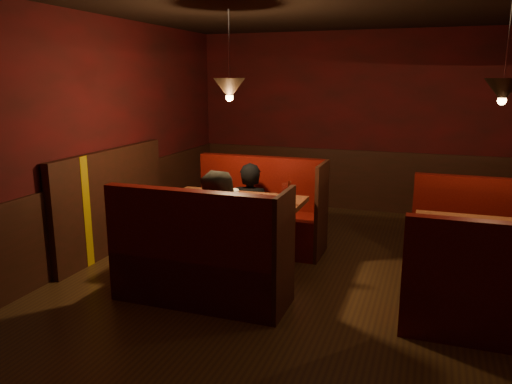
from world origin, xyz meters
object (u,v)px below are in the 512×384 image
(main_bench_far, at_px, (259,219))
(second_bench_near, at_px, (496,303))
(diner_a, at_px, (250,195))
(diner_b, at_px, (221,218))
(main_table, at_px, (232,217))
(second_bench_far, at_px, (481,243))
(second_table, at_px, (486,246))
(main_bench_near, at_px, (200,267))

(main_bench_far, relative_size, second_bench_near, 1.15)
(second_bench_near, bearing_deg, diner_a, 152.85)
(diner_a, relative_size, diner_b, 0.92)
(main_table, relative_size, diner_a, 1.04)
(main_table, bearing_deg, diner_b, -77.28)
(main_table, bearing_deg, second_bench_far, 18.91)
(second_table, bearing_deg, diner_a, 167.97)
(main_bench_far, distance_m, main_bench_near, 1.77)
(second_table, xyz_separation_m, diner_b, (-2.48, -0.72, 0.25))
(main_table, distance_m, diner_a, 0.67)
(main_bench_near, height_order, diner_a, diner_a)
(second_bench_far, xyz_separation_m, diner_a, (-2.68, -0.25, 0.41))
(main_table, height_order, diner_b, diner_b)
(second_bench_far, bearing_deg, second_bench_near, -90.00)
(main_bench_near, bearing_deg, second_bench_far, 34.30)
(main_table, xyz_separation_m, second_bench_far, (2.65, 0.91, -0.30))
(main_bench_near, distance_m, second_bench_far, 3.19)
(main_table, height_order, second_table, main_table)
(main_table, xyz_separation_m, main_bench_near, (0.02, -0.89, -0.27))
(second_table, relative_size, diner_a, 0.91)
(diner_a, bearing_deg, main_bench_far, -107.53)
(main_table, xyz_separation_m, second_table, (2.62, 0.10, -0.08))
(second_bench_far, bearing_deg, main_bench_near, -145.70)
(main_bench_near, distance_m, diner_b, 0.53)
(second_table, bearing_deg, main_bench_near, -159.25)
(main_bench_near, xyz_separation_m, diner_b, (0.12, 0.27, 0.44))
(main_bench_far, bearing_deg, diner_b, -85.34)
(second_table, height_order, diner_b, diner_b)
(main_bench_far, xyz_separation_m, second_bench_far, (2.63, 0.02, -0.03))
(diner_a, bearing_deg, second_bench_far, 179.90)
(second_bench_near, relative_size, diner_a, 1.00)
(main_bench_far, bearing_deg, second_bench_far, 0.50)
(main_bench_near, height_order, second_bench_far, main_bench_near)
(main_table, bearing_deg, second_table, 2.14)
(main_table, relative_size, second_bench_far, 1.04)
(second_bench_near, height_order, diner_b, diner_b)
(main_bench_near, bearing_deg, diner_a, 91.78)
(second_bench_far, bearing_deg, main_bench_far, -179.50)
(second_table, bearing_deg, diner_b, -163.83)
(second_bench_far, relative_size, diner_b, 0.92)
(second_bench_far, xyz_separation_m, second_bench_near, (0.00, -1.62, 0.00))
(second_table, relative_size, second_bench_near, 0.90)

